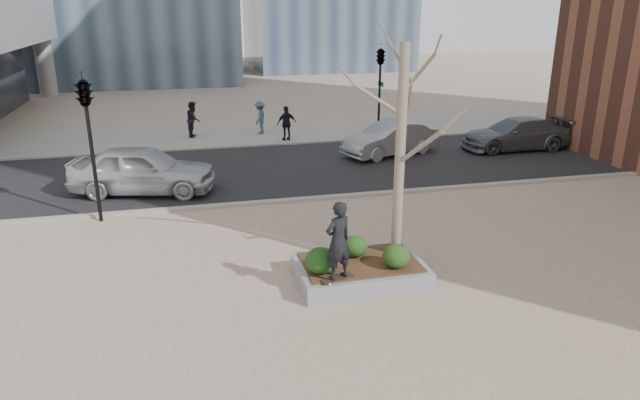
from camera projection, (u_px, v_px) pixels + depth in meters
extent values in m
plane|color=tan|center=(319.00, 285.00, 13.45)|extent=(120.00, 120.00, 0.00)
cube|color=black|center=(261.00, 170.00, 22.63)|extent=(60.00, 8.00, 0.02)
cube|color=gray|center=(242.00, 133.00, 29.06)|extent=(60.00, 6.00, 0.02)
cube|color=gray|center=(360.00, 271.00, 13.60)|extent=(3.00, 2.00, 0.45)
cube|color=#382314|center=(360.00, 262.00, 13.52)|extent=(2.70, 1.70, 0.04)
ellipsoid|color=#123B14|center=(321.00, 260.00, 12.86)|extent=(0.70, 0.70, 0.60)
ellipsoid|color=#1C3F14|center=(355.00, 246.00, 13.71)|extent=(0.60, 0.60, 0.51)
ellipsoid|color=#173A12|center=(396.00, 256.00, 13.14)|extent=(0.65, 0.65, 0.55)
imported|color=black|center=(338.00, 241.00, 12.34)|extent=(0.77, 0.65, 1.79)
imported|color=#BBBBBF|center=(143.00, 170.00, 19.64)|extent=(5.23, 3.07, 1.67)
imported|color=gray|center=(390.00, 139.00, 24.63)|extent=(4.59, 2.88, 1.43)
imported|color=#575A63|center=(515.00, 134.00, 25.61)|extent=(4.91, 2.11, 1.41)
imported|color=black|center=(193.00, 119.00, 28.00)|extent=(0.78, 0.94, 1.73)
imported|color=#364D61|center=(260.00, 117.00, 28.65)|extent=(0.99, 1.22, 1.64)
imported|color=black|center=(287.00, 123.00, 27.22)|extent=(1.03, 0.59, 1.65)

